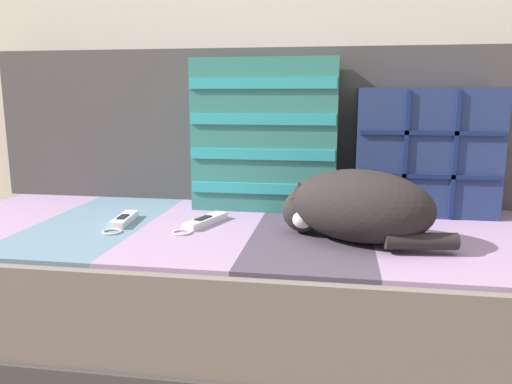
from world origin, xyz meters
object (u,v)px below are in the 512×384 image
(sleeping_cat, at_px, (354,207))
(throw_pillow_striped, at_px, (265,135))
(throw_pillow_quilted, at_px, (426,152))
(game_remote_near, at_px, (123,220))
(game_remote_far, at_px, (204,222))
(couch, at_px, (258,292))

(sleeping_cat, bearing_deg, throw_pillow_striped, 129.53)
(throw_pillow_quilted, distance_m, game_remote_near, 0.85)
(game_remote_near, height_order, game_remote_far, same)
(couch, bearing_deg, throw_pillow_quilted, 22.82)
(couch, relative_size, game_remote_near, 9.53)
(throw_pillow_quilted, height_order, game_remote_far, throw_pillow_quilted)
(game_remote_near, xyz_separation_m, game_remote_far, (0.21, 0.02, 0.00))
(couch, height_order, game_remote_near, game_remote_near)
(throw_pillow_quilted, bearing_deg, sleeping_cat, -123.65)
(throw_pillow_quilted, relative_size, sleeping_cat, 0.97)
(sleeping_cat, bearing_deg, throw_pillow_quilted, 56.35)
(sleeping_cat, relative_size, game_remote_far, 1.91)
(game_remote_far, bearing_deg, throw_pillow_quilted, 21.01)
(sleeping_cat, xyz_separation_m, game_remote_near, (-0.60, 0.06, -0.07))
(throw_pillow_striped, xyz_separation_m, sleeping_cat, (0.25, -0.31, -0.14))
(throw_pillow_quilted, xyz_separation_m, game_remote_far, (-0.58, -0.22, -0.17))
(couch, height_order, throw_pillow_striped, throw_pillow_striped)
(throw_pillow_quilted, relative_size, throw_pillow_striped, 0.88)
(throw_pillow_striped, relative_size, game_remote_near, 2.26)
(throw_pillow_striped, relative_size, sleeping_cat, 1.10)
(throw_pillow_quilted, relative_size, game_remote_far, 1.85)
(throw_pillow_quilted, bearing_deg, couch, -157.18)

